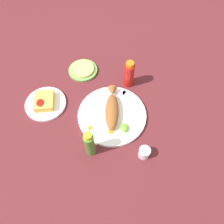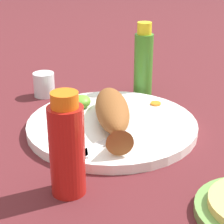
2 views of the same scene
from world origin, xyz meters
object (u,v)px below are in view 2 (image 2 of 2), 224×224
Objects in this scene: fried_fish at (113,112)px; hot_sauce_bottle_red at (67,147)px; fork_near at (106,141)px; salt_cup at (44,86)px; fork_far at (80,136)px; hot_sauce_bottle_green at (143,62)px; main_plate at (112,125)px.

fried_fish is 0.21m from hot_sauce_bottle_red.
fork_near is 0.31m from salt_cup.
fork_near is at bearing 60.22° from fork_far.
fork_far is at bearing -14.10° from hot_sauce_bottle_red.
salt_cup is (0.04, 0.23, -0.06)m from hot_sauce_bottle_green.
hot_sauce_bottle_red is 0.43m from hot_sauce_bottle_green.
salt_cup reaches higher than fork_near.
hot_sauce_bottle_red reaches higher than salt_cup.
hot_sauce_bottle_red is (-0.19, 0.10, 0.07)m from main_plate.
fork_near is 0.15m from hot_sauce_bottle_red.
hot_sauce_bottle_red is at bearing 156.14° from fried_fish.
fried_fish reaches higher than fork_near.
fork_far reaches higher than main_plate.
fork_far is at bearing 141.76° from hot_sauce_bottle_green.
fork_near is (-0.08, 0.03, 0.01)m from main_plate.
salt_cup is at bearing -165.17° from fork_far.
hot_sauce_bottle_red is 2.82× the size of salt_cup.
hot_sauce_bottle_green reaches higher than fork_far.
hot_sauce_bottle_red is (-0.14, 0.04, 0.06)m from fork_far.
fried_fish reaches higher than salt_cup.
salt_cup is at bearing 34.04° from fried_fish.
main_plate is 2.26× the size of fork_near.
salt_cup is (0.27, 0.05, 0.00)m from fork_far.
fork_far is (-0.05, 0.07, 0.01)m from main_plate.
main_plate is 5.90× the size of salt_cup.
hot_sauce_bottle_green is (0.19, -0.11, 0.04)m from fried_fish.
fork_near is 0.05m from fork_far.
fork_far is 1.16× the size of hot_sauce_bottle_red.
fork_near is at bearing 161.58° from main_plate.
fried_fish reaches higher than fork_far.
hot_sauce_bottle_green reaches higher than fork_near.
main_plate is at bearing -28.41° from hot_sauce_bottle_red.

